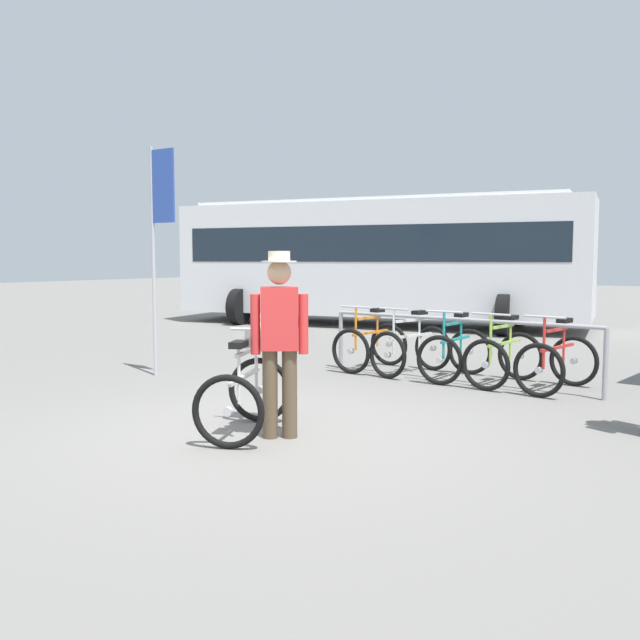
{
  "coord_description": "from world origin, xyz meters",
  "views": [
    {
      "loc": [
        4.01,
        -5.2,
        1.66
      ],
      "look_at": [
        -0.06,
        1.0,
        1.0
      ],
      "focal_mm": 39.03,
      "sensor_mm": 36.0,
      "label": 1
    }
  ],
  "objects_px": {
    "banner_flag": "(159,217)",
    "racked_bike_white": "(411,349)",
    "racked_bike_lime": "(504,357)",
    "person_with_featured_bike": "(280,336)",
    "featured_bicycle": "(249,381)",
    "racked_bike_red": "(557,362)",
    "bus_distant": "(378,255)",
    "racked_bike_teal": "(455,353)",
    "racked_bike_orange": "(370,345)"
  },
  "relations": [
    {
      "from": "racked_bike_red",
      "to": "featured_bicycle",
      "type": "height_order",
      "value": "featured_bicycle"
    },
    {
      "from": "racked_bike_lime",
      "to": "banner_flag",
      "type": "height_order",
      "value": "banner_flag"
    },
    {
      "from": "featured_bicycle",
      "to": "racked_bike_red",
      "type": "bearing_deg",
      "value": 62.07
    },
    {
      "from": "racked_bike_white",
      "to": "featured_bicycle",
      "type": "height_order",
      "value": "featured_bicycle"
    },
    {
      "from": "featured_bicycle",
      "to": "person_with_featured_bike",
      "type": "distance_m",
      "value": 0.61
    },
    {
      "from": "racked_bike_teal",
      "to": "person_with_featured_bike",
      "type": "xyz_separation_m",
      "value": [
        -0.16,
        -3.81,
        0.58
      ]
    },
    {
      "from": "racked_bike_white",
      "to": "racked_bike_red",
      "type": "relative_size",
      "value": 1.03
    },
    {
      "from": "racked_bike_red",
      "to": "banner_flag",
      "type": "height_order",
      "value": "banner_flag"
    },
    {
      "from": "racked_bike_orange",
      "to": "racked_bike_white",
      "type": "xyz_separation_m",
      "value": [
        0.7,
        -0.06,
        0.0
      ]
    },
    {
      "from": "racked_bike_lime",
      "to": "racked_bike_red",
      "type": "bearing_deg",
      "value": -5.0
    },
    {
      "from": "racked_bike_lime",
      "to": "featured_bicycle",
      "type": "xyz_separation_m",
      "value": [
        -1.25,
        -3.73,
        0.12
      ]
    },
    {
      "from": "racked_bike_lime",
      "to": "racked_bike_orange",
      "type": "bearing_deg",
      "value": 175.0
    },
    {
      "from": "racked_bike_teal",
      "to": "banner_flag",
      "type": "height_order",
      "value": "banner_flag"
    },
    {
      "from": "person_with_featured_bike",
      "to": "banner_flag",
      "type": "height_order",
      "value": "banner_flag"
    },
    {
      "from": "racked_bike_white",
      "to": "bus_distant",
      "type": "relative_size",
      "value": 0.12
    },
    {
      "from": "racked_bike_white",
      "to": "bus_distant",
      "type": "distance_m",
      "value": 7.5
    },
    {
      "from": "featured_bicycle",
      "to": "person_with_featured_bike",
      "type": "relative_size",
      "value": 0.73
    },
    {
      "from": "racked_bike_teal",
      "to": "racked_bike_red",
      "type": "distance_m",
      "value": 1.4
    },
    {
      "from": "banner_flag",
      "to": "racked_bike_white",
      "type": "bearing_deg",
      "value": 35.78
    },
    {
      "from": "bus_distant",
      "to": "racked_bike_lime",
      "type": "bearing_deg",
      "value": -50.09
    },
    {
      "from": "racked_bike_teal",
      "to": "bus_distant",
      "type": "relative_size",
      "value": 0.11
    },
    {
      "from": "racked_bike_lime",
      "to": "banner_flag",
      "type": "bearing_deg",
      "value": -155.48
    },
    {
      "from": "racked_bike_lime",
      "to": "racked_bike_white",
      "type": "bearing_deg",
      "value": 175.0
    },
    {
      "from": "racked_bike_orange",
      "to": "racked_bike_lime",
      "type": "height_order",
      "value": "same"
    },
    {
      "from": "racked_bike_white",
      "to": "racked_bike_red",
      "type": "distance_m",
      "value": 2.1
    },
    {
      "from": "racked_bike_red",
      "to": "banner_flag",
      "type": "distance_m",
      "value": 5.62
    },
    {
      "from": "racked_bike_lime",
      "to": "banner_flag",
      "type": "relative_size",
      "value": 0.37
    },
    {
      "from": "bus_distant",
      "to": "banner_flag",
      "type": "bearing_deg",
      "value": -82.72
    },
    {
      "from": "racked_bike_orange",
      "to": "featured_bicycle",
      "type": "bearing_deg",
      "value": -77.78
    },
    {
      "from": "racked_bike_teal",
      "to": "featured_bicycle",
      "type": "relative_size",
      "value": 0.88
    },
    {
      "from": "featured_bicycle",
      "to": "banner_flag",
      "type": "height_order",
      "value": "banner_flag"
    },
    {
      "from": "person_with_featured_bike",
      "to": "featured_bicycle",
      "type": "bearing_deg",
      "value": 175.89
    },
    {
      "from": "racked_bike_orange",
      "to": "bus_distant",
      "type": "bearing_deg",
      "value": 117.6
    },
    {
      "from": "racked_bike_lime",
      "to": "person_with_featured_bike",
      "type": "xyz_separation_m",
      "value": [
        -0.85,
        -3.75,
        0.58
      ]
    },
    {
      "from": "racked_bike_white",
      "to": "racked_bike_red",
      "type": "bearing_deg",
      "value": -5.0
    },
    {
      "from": "racked_bike_white",
      "to": "banner_flag",
      "type": "relative_size",
      "value": 0.38
    },
    {
      "from": "banner_flag",
      "to": "racked_bike_red",
      "type": "bearing_deg",
      "value": 20.8
    },
    {
      "from": "racked_bike_lime",
      "to": "featured_bicycle",
      "type": "bearing_deg",
      "value": -108.49
    },
    {
      "from": "racked_bike_red",
      "to": "person_with_featured_bike",
      "type": "relative_size",
      "value": 0.68
    },
    {
      "from": "racked_bike_lime",
      "to": "racked_bike_red",
      "type": "relative_size",
      "value": 1.0
    },
    {
      "from": "racked_bike_red",
      "to": "banner_flag",
      "type": "xyz_separation_m",
      "value": [
        -4.96,
        -1.88,
        1.86
      ]
    },
    {
      "from": "racked_bike_white",
      "to": "racked_bike_lime",
      "type": "relative_size",
      "value": 1.03
    },
    {
      "from": "racked_bike_orange",
      "to": "person_with_featured_bike",
      "type": "relative_size",
      "value": 0.67
    },
    {
      "from": "bus_distant",
      "to": "person_with_featured_bike",
      "type": "bearing_deg",
      "value": -66.17
    },
    {
      "from": "banner_flag",
      "to": "racked_bike_lime",
      "type": "bearing_deg",
      "value": 24.52
    },
    {
      "from": "racked_bike_orange",
      "to": "racked_bike_red",
      "type": "bearing_deg",
      "value": -5.0
    },
    {
      "from": "racked_bike_white",
      "to": "person_with_featured_bike",
      "type": "height_order",
      "value": "person_with_featured_bike"
    },
    {
      "from": "racked_bike_white",
      "to": "person_with_featured_bike",
      "type": "xyz_separation_m",
      "value": [
        0.54,
        -3.88,
        0.58
      ]
    },
    {
      "from": "racked_bike_red",
      "to": "person_with_featured_bike",
      "type": "bearing_deg",
      "value": -112.8
    },
    {
      "from": "racked_bike_lime",
      "to": "banner_flag",
      "type": "distance_m",
      "value": 5.04
    }
  ]
}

